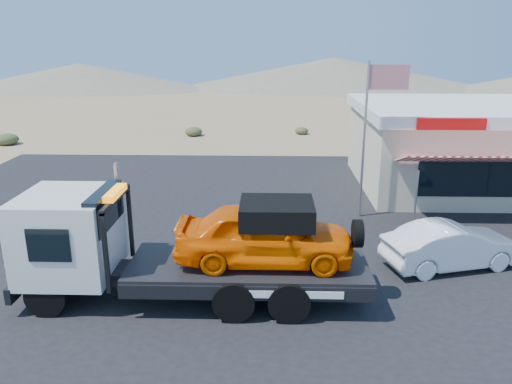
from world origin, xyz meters
TOP-DOWN VIEW (x-y plane):
  - ground at (0.00, 0.00)m, footprint 120.00×120.00m
  - asphalt_lot at (2.00, 3.00)m, footprint 32.00×24.00m
  - tow_truck at (-1.10, -2.11)m, footprint 9.08×2.69m
  - white_sedan at (6.72, -0.02)m, footprint 4.44×2.52m
  - jerky_store at (10.50, 8.97)m, footprint 10.40×9.97m
  - flagpole at (4.93, 4.50)m, footprint 1.55×0.10m
  - distant_hills at (-9.77, 55.14)m, footprint 126.00×48.00m

SIDE VIEW (x-z plane):
  - ground at x=0.00m, z-range 0.00..0.00m
  - asphalt_lot at x=2.00m, z-range 0.00..0.02m
  - white_sedan at x=6.72m, z-range 0.02..1.40m
  - tow_truck at x=-1.10m, z-range 0.12..3.15m
  - distant_hills at x=-9.77m, z-range -0.21..3.99m
  - jerky_store at x=10.50m, z-range 0.04..3.94m
  - flagpole at x=4.93m, z-range 0.76..6.76m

